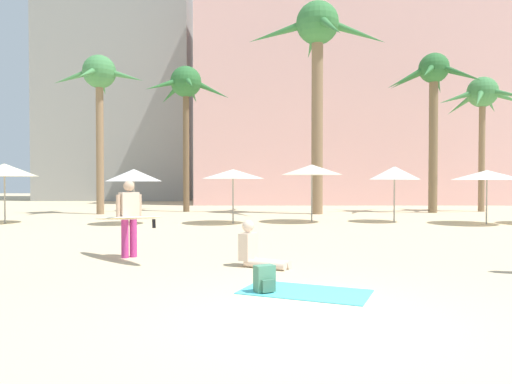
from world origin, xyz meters
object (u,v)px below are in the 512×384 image
Objects in this scene: palm_tree_left at (318,44)px; cafe_umbrella_3 at (312,170)px; person_near_left at (128,217)px; cafe_umbrella_4 at (395,173)px; cafe_umbrella_0 at (5,170)px; palm_tree_far_right at (483,100)px; cafe_umbrella_6 at (487,175)px; backpack at (265,280)px; person_mid_center at (256,251)px; palm_tree_far_left at (434,86)px; cafe_umbrella_1 at (134,175)px; cafe_umbrella_2 at (233,174)px; beach_towel at (305,292)px; palm_tree_center at (100,84)px; palm_tree_right at (186,91)px.

palm_tree_left is 4.33× the size of cafe_umbrella_3.
cafe_umbrella_4 is at bearing -83.56° from person_near_left.
cafe_umbrella_0 is 1.14× the size of person_near_left.
palm_tree_far_right is 9.60m from cafe_umbrella_6.
backpack is 0.40× the size of person_mid_center.
palm_tree_far_left reaches higher than cafe_umbrella_1.
cafe_umbrella_4 is 13.83m from backpack.
cafe_umbrella_3 is 2.40× the size of person_mid_center.
beach_towel is at bearing -81.95° from cafe_umbrella_2.
person_mid_center is (-5.73, -10.31, -1.72)m from cafe_umbrella_4.
cafe_umbrella_4 is 2.21× the size of person_mid_center.
palm_tree_far_left is at bearing 64.46° from beach_towel.
palm_tree_far_right is 19.56m from cafe_umbrella_1.
palm_tree_center is at bearing 177.32° from backpack.
palm_tree_left is 5.69× the size of beach_towel.
palm_tree_left reaches higher than person_near_left.
palm_tree_far_left reaches higher than cafe_umbrella_2.
person_near_left reaches higher than beach_towel.
palm_tree_right is at bearing 132.79° from person_mid_center.
palm_tree_far_right is 3.00× the size of cafe_umbrella_2.
beach_towel is 0.65m from backpack.
cafe_umbrella_3 is (3.22, 0.58, 0.18)m from cafe_umbrella_2.
cafe_umbrella_0 is 14.01m from person_mid_center.
person_mid_center is (-12.61, -17.14, -5.88)m from palm_tree_far_right.
palm_tree_left is 10.41× the size of person_mid_center.
palm_tree_far_left reaches higher than cafe_umbrella_6.
person_mid_center is at bearing -134.29° from cafe_umbrella_6.
person_near_left is (-11.89, -8.29, -1.02)m from cafe_umbrella_6.
palm_tree_far_right is at bearing 5.83° from palm_tree_center.
palm_tree_center reaches higher than cafe_umbrella_1.
palm_tree_left is at bearing 135.05° from cafe_umbrella_6.
palm_tree_far_right is at bearing -84.68° from person_near_left.
beach_towel is (4.63, -19.18, -6.69)m from palm_tree_right.
palm_tree_left is 25.97× the size of backpack.
person_near_left is at bearing -132.59° from cafe_umbrella_4.
palm_tree_center is 8.09m from cafe_umbrella_1.
person_near_left is at bearing -129.12° from palm_tree_far_left.
palm_tree_center is 20.75m from palm_tree_far_right.
cafe_umbrella_4 is (3.44, 0.12, -0.13)m from cafe_umbrella_3.
cafe_umbrella_2 is 8.87m from person_near_left.
cafe_umbrella_1 reaches higher than beach_towel.
cafe_umbrella_2 is 10.00m from cafe_umbrella_6.
cafe_umbrella_4 is (9.61, -6.71, -4.66)m from palm_tree_right.
backpack is at bearing -64.67° from palm_tree_center.
cafe_umbrella_1 and cafe_umbrella_2 have the same top height.
cafe_umbrella_4 reaches higher than cafe_umbrella_6.
cafe_umbrella_3 is at bearing 142.08° from backpack.
cafe_umbrella_4 is 0.87× the size of cafe_umbrella_6.
palm_tree_right is (4.15, 1.98, 0.01)m from palm_tree_center.
palm_tree_far_left is at bearing 57.19° from cafe_umbrella_4.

